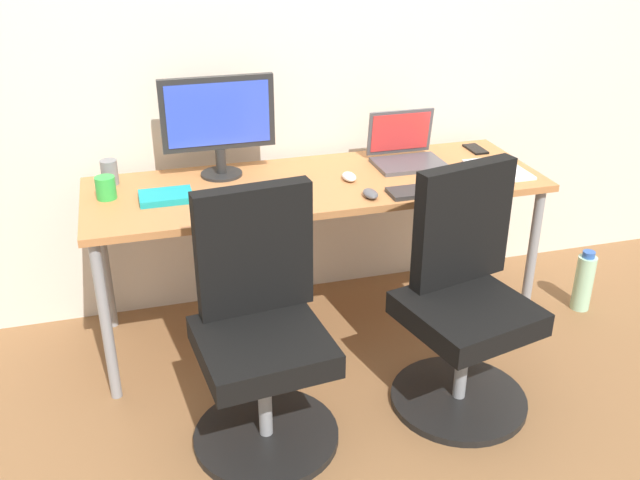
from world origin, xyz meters
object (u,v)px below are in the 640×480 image
(office_chair_right, at_px, (464,303))
(water_bottle_on_floor, at_px, (584,282))
(office_chair_left, at_px, (261,334))
(open_laptop, at_px, (405,151))
(coffee_mug, at_px, (106,188))
(desktop_monitor, at_px, (218,120))

(office_chair_right, bearing_deg, water_bottle_on_floor, 26.18)
(office_chair_left, height_order, open_laptop, open_laptop)
(office_chair_left, xyz_separation_m, coffee_mug, (-0.48, 0.68, 0.35))
(water_bottle_on_floor, bearing_deg, open_laptop, 158.99)
(open_laptop, bearing_deg, water_bottle_on_floor, -21.01)
(water_bottle_on_floor, distance_m, coffee_mug, 2.26)
(coffee_mug, bearing_deg, office_chair_left, -54.82)
(desktop_monitor, relative_size, coffee_mug, 5.22)
(water_bottle_on_floor, bearing_deg, coffee_mug, 173.45)
(desktop_monitor, height_order, coffee_mug, desktop_monitor)
(office_chair_right, distance_m, open_laptop, 0.84)
(water_bottle_on_floor, xyz_separation_m, coffee_mug, (-2.15, 0.25, 0.63))
(office_chair_left, height_order, desktop_monitor, desktop_monitor)
(open_laptop, bearing_deg, office_chair_right, -93.60)
(water_bottle_on_floor, height_order, coffee_mug, coffee_mug)
(office_chair_right, relative_size, coffee_mug, 10.22)
(desktop_monitor, distance_m, open_laptop, 0.86)
(office_chair_left, distance_m, open_laptop, 1.18)
(water_bottle_on_floor, distance_m, open_laptop, 1.10)
(water_bottle_on_floor, height_order, open_laptop, open_laptop)
(office_chair_right, relative_size, water_bottle_on_floor, 3.03)
(water_bottle_on_floor, relative_size, open_laptop, 1.00)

